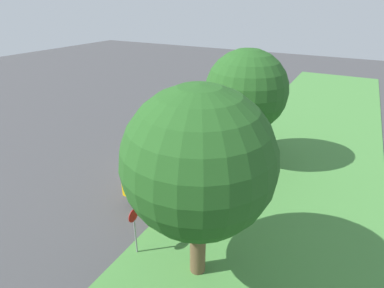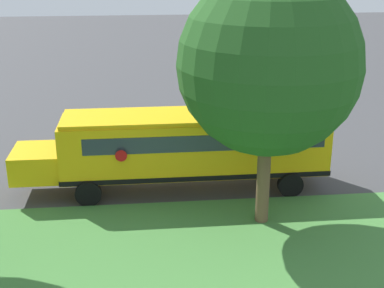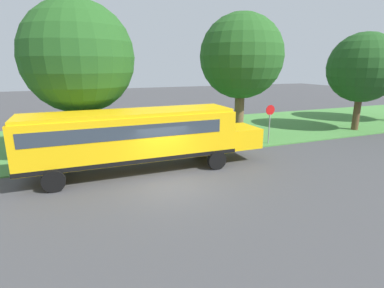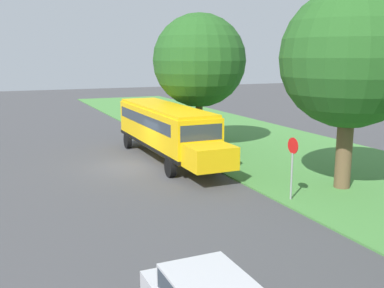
{
  "view_description": "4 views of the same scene",
  "coord_description": "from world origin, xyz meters",
  "px_view_note": "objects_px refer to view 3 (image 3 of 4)",
  "views": [
    {
      "loc": [
        -12.54,
        17.22,
        11.7
      ],
      "look_at": [
        -2.6,
        -0.97,
        1.73
      ],
      "focal_mm": 28.0,
      "sensor_mm": 36.0,
      "label": 1
    },
    {
      "loc": [
        -22.56,
        0.88,
        9.21
      ],
      "look_at": [
        -1.83,
        -1.26,
        1.64
      ],
      "focal_mm": 50.0,
      "sensor_mm": 36.0,
      "label": 2
    },
    {
      "loc": [
        12.18,
        -3.88,
        5.37
      ],
      "look_at": [
        -1.77,
        1.69,
        1.38
      ],
      "focal_mm": 28.0,
      "sensor_mm": 36.0,
      "label": 3
    },
    {
      "loc": [
        6.6,
        23.55,
        6.09
      ],
      "look_at": [
        -2.4,
        3.14,
        1.66
      ],
      "focal_mm": 42.0,
      "sensor_mm": 36.0,
      "label": 4
    }
  ],
  "objects_px": {
    "school_bus": "(137,135)",
    "oak_tree_beside_bus": "(80,58)",
    "oak_tree_far_end": "(364,68)",
    "oak_tree_roadside_mid": "(242,58)",
    "stop_sign": "(270,120)"
  },
  "relations": [
    {
      "from": "school_bus",
      "to": "oak_tree_beside_bus",
      "type": "xyz_separation_m",
      "value": [
        -3.19,
        -2.29,
        3.81
      ]
    },
    {
      "from": "oak_tree_beside_bus",
      "to": "oak_tree_far_end",
      "type": "height_order",
      "value": "oak_tree_beside_bus"
    },
    {
      "from": "school_bus",
      "to": "oak_tree_far_end",
      "type": "height_order",
      "value": "oak_tree_far_end"
    },
    {
      "from": "school_bus",
      "to": "oak_tree_roadside_mid",
      "type": "distance_m",
      "value": 11.4
    },
    {
      "from": "stop_sign",
      "to": "oak_tree_far_end",
      "type": "bearing_deg",
      "value": 96.2
    },
    {
      "from": "school_bus",
      "to": "oak_tree_roadside_mid",
      "type": "relative_size",
      "value": 1.37
    },
    {
      "from": "oak_tree_beside_bus",
      "to": "oak_tree_far_end",
      "type": "distance_m",
      "value": 21.38
    },
    {
      "from": "oak_tree_beside_bus",
      "to": "stop_sign",
      "type": "bearing_deg",
      "value": 84.49
    },
    {
      "from": "oak_tree_beside_bus",
      "to": "stop_sign",
      "type": "xyz_separation_m",
      "value": [
        1.14,
        11.84,
        -4.0
      ]
    },
    {
      "from": "oak_tree_far_end",
      "to": "stop_sign",
      "type": "relative_size",
      "value": 2.88
    },
    {
      "from": "oak_tree_roadside_mid",
      "to": "oak_tree_far_end",
      "type": "relative_size",
      "value": 1.15
    },
    {
      "from": "oak_tree_beside_bus",
      "to": "oak_tree_far_end",
      "type": "bearing_deg",
      "value": 89.71
    },
    {
      "from": "school_bus",
      "to": "oak_tree_beside_bus",
      "type": "bearing_deg",
      "value": -144.34
    },
    {
      "from": "oak_tree_beside_bus",
      "to": "oak_tree_far_end",
      "type": "relative_size",
      "value": 1.11
    },
    {
      "from": "oak_tree_beside_bus",
      "to": "stop_sign",
      "type": "relative_size",
      "value": 3.2
    }
  ]
}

